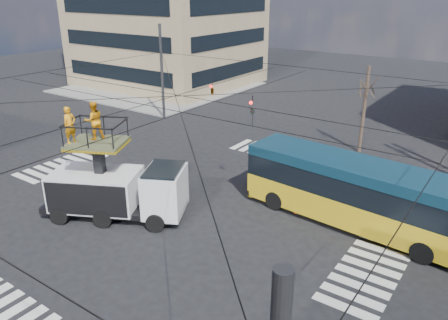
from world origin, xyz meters
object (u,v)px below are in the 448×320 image
(flagger, at_px, (297,198))
(traffic_cone, at_px, (83,185))
(worker_ground, at_px, (100,180))
(city_bus, at_px, (360,193))
(utility_truck, at_px, (117,180))

(flagger, bearing_deg, traffic_cone, -86.24)
(traffic_cone, relative_size, worker_ground, 0.31)
(city_bus, distance_m, flagger, 3.13)
(worker_ground, height_order, flagger, worker_ground)
(utility_truck, bearing_deg, traffic_cone, 140.68)
(city_bus, xyz_separation_m, traffic_cone, (-14.03, -5.03, -1.41))
(utility_truck, height_order, traffic_cone, utility_truck)
(utility_truck, distance_m, city_bus, 11.68)
(city_bus, distance_m, worker_ground, 13.45)
(traffic_cone, xyz_separation_m, worker_ground, (1.58, -0.01, 0.71))
(city_bus, xyz_separation_m, worker_ground, (-12.45, -5.04, -0.70))
(traffic_cone, xyz_separation_m, flagger, (11.07, 4.54, 0.52))
(utility_truck, bearing_deg, flagger, 10.61)
(city_bus, xyz_separation_m, flagger, (-2.96, -0.49, -0.89))
(utility_truck, bearing_deg, city_bus, 3.71)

